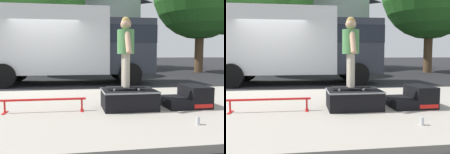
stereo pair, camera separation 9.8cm
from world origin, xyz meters
The scene contains 10 objects.
ground_plane centered at (0.00, 0.00, 0.00)m, with size 140.00×140.00×0.00m, color black.
sidewalk_slab centered at (0.00, -3.00, 0.06)m, with size 50.00×5.00×0.12m, color #A8A093.
skate_box centered at (2.15, -3.35, 0.33)m, with size 1.10×0.84×0.39m.
kicker_ramp centered at (3.47, -3.35, 0.31)m, with size 0.90×0.79×0.45m.
grind_rail centered at (0.45, -3.39, 0.32)m, with size 1.62×0.28×0.26m.
skateboard centered at (2.08, -3.37, 0.57)m, with size 0.78×0.22×0.07m.
skater_kid centered at (2.08, -3.37, 1.41)m, with size 0.34×0.72×1.41m.
soda_can centered at (2.99, -4.66, 0.18)m, with size 0.07×0.07×0.13m.
box_truck centered at (0.87, 2.20, 1.70)m, with size 6.91×2.63×3.05m.
house_behind centered at (1.68, 14.09, 4.24)m, with size 9.54×8.22×8.40m.
Camera 2 is at (1.14, -8.23, 1.25)m, focal length 39.09 mm.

